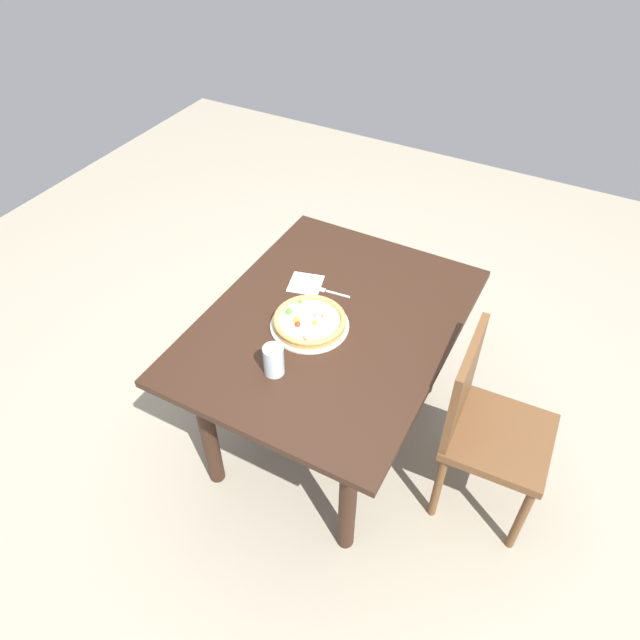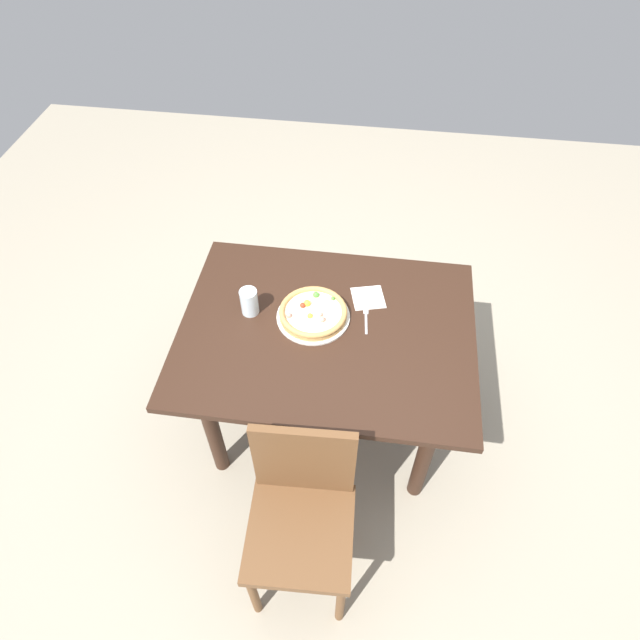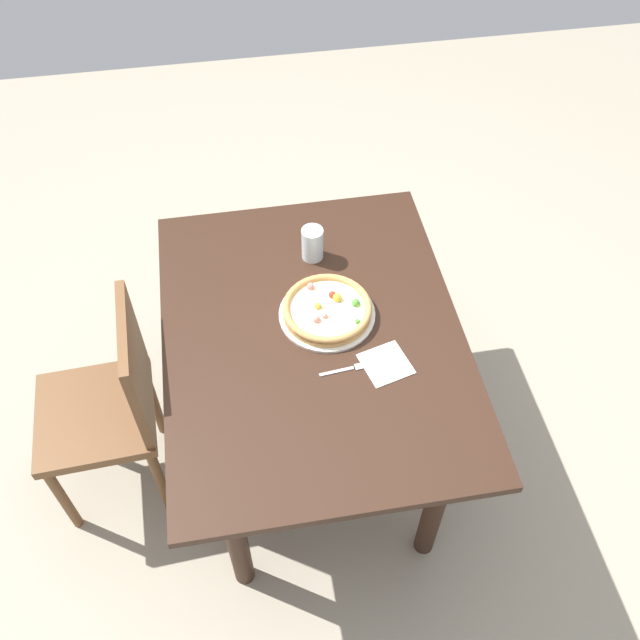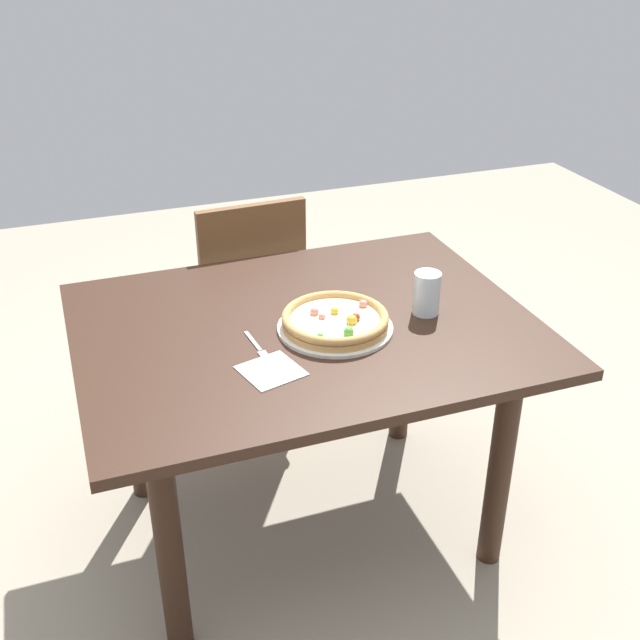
{
  "view_description": "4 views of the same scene",
  "coord_description": "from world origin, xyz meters",
  "views": [
    {
      "loc": [
        -1.56,
        -0.79,
        2.37
      ],
      "look_at": [
        -0.03,
        0.03,
        0.76
      ],
      "focal_mm": 32.86,
      "sensor_mm": 36.0,
      "label": 1
    },
    {
      "loc": [
        0.17,
        -1.47,
        2.51
      ],
      "look_at": [
        -0.03,
        0.03,
        0.76
      ],
      "focal_mm": 30.31,
      "sensor_mm": 36.0,
      "label": 2
    },
    {
      "loc": [
        1.38,
        -0.21,
        2.5
      ],
      "look_at": [
        -0.03,
        0.03,
        0.76
      ],
      "focal_mm": 38.98,
      "sensor_mm": 36.0,
      "label": 3
    },
    {
      "loc": [
        0.61,
        1.81,
        1.8
      ],
      "look_at": [
        -0.03,
        0.03,
        0.76
      ],
      "focal_mm": 43.87,
      "sensor_mm": 36.0,
      "label": 4
    }
  ],
  "objects": [
    {
      "name": "chair_near",
      "position": [
        -0.0,
        -0.7,
        0.49
      ],
      "size": [
        0.42,
        0.42,
        0.88
      ],
      "rotation": [
        0.0,
        0.0,
        3.19
      ],
      "color": "brown",
      "rests_on": "ground"
    },
    {
      "name": "dining_table",
      "position": [
        0.0,
        0.0,
        0.62
      ],
      "size": [
        1.26,
        0.97,
        0.74
      ],
      "color": "#331E14",
      "rests_on": "ground"
    },
    {
      "name": "plate",
      "position": [
        -0.07,
        0.06,
        0.74
      ],
      "size": [
        0.32,
        0.32,
        0.01
      ],
      "primitive_type": "cylinder",
      "color": "silver",
      "rests_on": "dining_table"
    },
    {
      "name": "pizza",
      "position": [
        -0.07,
        0.06,
        0.77
      ],
      "size": [
        0.3,
        0.3,
        0.05
      ],
      "color": "tan",
      "rests_on": "plate"
    },
    {
      "name": "ground_plane",
      "position": [
        0.0,
        0.0,
        0.0
      ],
      "size": [
        6.0,
        6.0,
        0.0
      ],
      "primitive_type": "plane",
      "color": "#9E937F"
    },
    {
      "name": "drinking_glass",
      "position": [
        -0.35,
        0.05,
        0.8
      ],
      "size": [
        0.08,
        0.08,
        0.12
      ],
      "primitive_type": "cylinder",
      "color": "silver",
      "rests_on": "dining_table"
    },
    {
      "name": "napkin",
      "position": [
        0.16,
        0.21,
        0.74
      ],
      "size": [
        0.17,
        0.17,
        0.0
      ],
      "primitive_type": "cube",
      "rotation": [
        0.0,
        0.0,
        0.26
      ],
      "color": "white",
      "rests_on": "dining_table"
    },
    {
      "name": "fork",
      "position": [
        0.16,
        0.09,
        0.74
      ],
      "size": [
        0.03,
        0.17,
        0.0
      ],
      "rotation": [
        0.0,
        0.0,
        1.67
      ],
      "color": "silver",
      "rests_on": "dining_table"
    }
  ]
}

